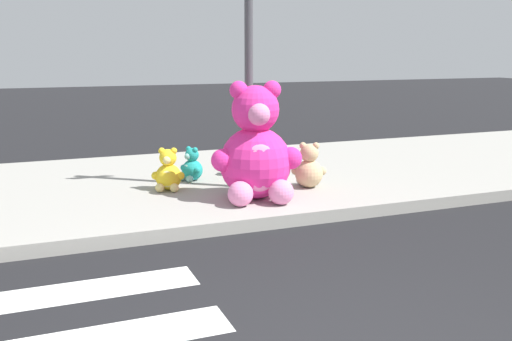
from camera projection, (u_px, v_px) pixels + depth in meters
The scene contains 8 objects.
sidewalk at pixel (162, 186), 8.12m from camera, with size 28.00×4.40×0.15m, color #9E9B93.
sign_pole at pixel (249, 58), 7.39m from camera, with size 0.56×0.11×3.20m.
plush_pink_large at pixel (256, 153), 7.03m from camera, with size 1.09×1.01×1.44m.
plush_teal at pixel (191, 167), 8.10m from camera, with size 0.34×0.34×0.48m.
plush_lime at pixel (245, 161), 8.40m from camera, with size 0.38×0.40×0.54m.
plush_tan at pixel (309, 169), 7.71m from camera, with size 0.44×0.44×0.61m.
plush_white at pixel (273, 164), 8.15m from camera, with size 0.42×0.40×0.56m.
plush_yellow at pixel (168, 173), 7.54m from camera, with size 0.41×0.40×0.56m.
Camera 1 is at (-1.69, -2.64, 1.95)m, focal length 40.73 mm.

